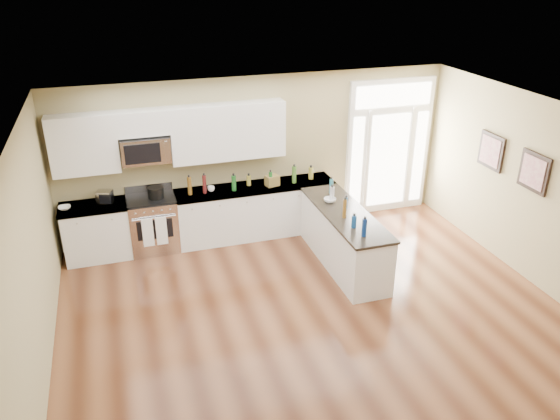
{
  "coord_description": "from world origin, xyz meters",
  "views": [
    {
      "loc": [
        -2.39,
        -4.88,
        4.6
      ],
      "look_at": [
        -0.23,
        2.0,
        1.24
      ],
      "focal_mm": 35.0,
      "sensor_mm": 36.0,
      "label": 1
    }
  ],
  "objects_px": {
    "peninsula_cabinet": "(344,240)",
    "stockpot": "(156,192)",
    "toaster_oven": "(105,197)",
    "kitchen_range": "(153,223)"
  },
  "relations": [
    {
      "from": "peninsula_cabinet",
      "to": "stockpot",
      "type": "xyz_separation_m",
      "value": [
        -2.79,
        1.43,
        0.62
      ]
    },
    {
      "from": "toaster_oven",
      "to": "peninsula_cabinet",
      "type": "bearing_deg",
      "value": -2.12
    },
    {
      "from": "toaster_oven",
      "to": "stockpot",
      "type": "bearing_deg",
      "value": 15.44
    },
    {
      "from": "peninsula_cabinet",
      "to": "stockpot",
      "type": "height_order",
      "value": "stockpot"
    },
    {
      "from": "stockpot",
      "to": "toaster_oven",
      "type": "bearing_deg",
      "value": 174.84
    },
    {
      "from": "kitchen_range",
      "to": "toaster_oven",
      "type": "height_order",
      "value": "toaster_oven"
    },
    {
      "from": "peninsula_cabinet",
      "to": "toaster_oven",
      "type": "relative_size",
      "value": 9.65
    },
    {
      "from": "stockpot",
      "to": "toaster_oven",
      "type": "distance_m",
      "value": 0.82
    },
    {
      "from": "stockpot",
      "to": "toaster_oven",
      "type": "xyz_separation_m",
      "value": [
        -0.81,
        0.07,
        -0.01
      ]
    },
    {
      "from": "peninsula_cabinet",
      "to": "toaster_oven",
      "type": "height_order",
      "value": "toaster_oven"
    }
  ]
}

